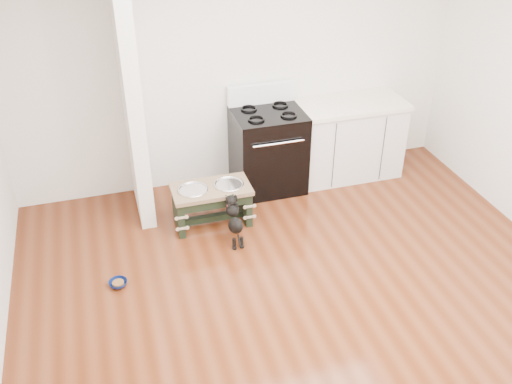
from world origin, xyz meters
TOP-DOWN VIEW (x-y plane):
  - ground at (0.00, 0.00)m, footprint 5.00×5.00m
  - room_shell at (0.00, 0.00)m, footprint 5.00×5.00m
  - partition_wall at (-1.18, 2.10)m, footprint 0.15×0.80m
  - oven_range at (0.25, 2.16)m, footprint 0.76×0.69m
  - cabinet_run at (1.23, 2.18)m, footprint 1.24×0.64m
  - dog_feeder at (-0.53, 1.60)m, footprint 0.80×0.43m
  - puppy at (-0.39, 1.24)m, footprint 0.14×0.41m
  - floor_bowl at (-1.57, 0.89)m, footprint 0.19×0.19m

SIDE VIEW (x-z plane):
  - ground at x=0.00m, z-range 0.00..0.00m
  - floor_bowl at x=-1.57m, z-range 0.00..0.05m
  - puppy at x=-0.39m, z-range 0.02..0.51m
  - dog_feeder at x=-0.53m, z-range 0.08..0.54m
  - cabinet_run at x=1.23m, z-range 0.00..0.91m
  - oven_range at x=0.25m, z-range -0.09..1.05m
  - partition_wall at x=-1.18m, z-range 0.00..2.70m
  - room_shell at x=0.00m, z-range -0.88..4.12m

